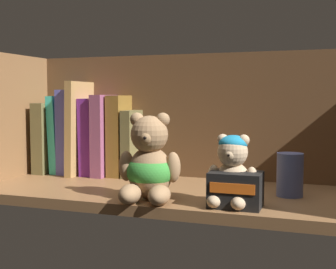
% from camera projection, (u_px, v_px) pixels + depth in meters
% --- Properties ---
extents(shelf_board, '(0.82, 0.30, 0.02)m').
position_uv_depth(shelf_board, '(182.00, 195.00, 0.90)').
color(shelf_board, brown).
rests_on(shelf_board, ground).
extents(shelf_back_panel, '(0.85, 0.01, 0.30)m').
position_uv_depth(shelf_back_panel, '(203.00, 121.00, 1.03)').
color(shelf_back_panel, brown).
rests_on(shelf_back_panel, ground).
extents(shelf_side_panel_left, '(0.02, 0.33, 0.30)m').
position_uv_depth(shelf_side_panel_left, '(6.00, 121.00, 1.02)').
color(shelf_side_panel_left, brown).
rests_on(shelf_side_panel_left, ground).
extents(book_0, '(0.03, 0.13, 0.17)m').
position_uv_depth(book_0, '(52.00, 137.00, 1.13)').
color(book_0, brown).
rests_on(book_0, shelf_board).
extents(book_1, '(0.03, 0.10, 0.19)m').
position_uv_depth(book_1, '(62.00, 134.00, 1.12)').
color(book_1, '#3BCFBD').
rests_on(book_1, shelf_board).
extents(book_2, '(0.04, 0.10, 0.20)m').
position_uv_depth(book_2, '(73.00, 132.00, 1.11)').
color(book_2, '#5559BF').
rests_on(book_2, shelf_board).
extents(book_3, '(0.02, 0.15, 0.22)m').
position_uv_depth(book_3, '(84.00, 128.00, 1.10)').
color(book_3, '#A9834A').
rests_on(book_3, shelf_board).
extents(book_4, '(0.03, 0.11, 0.18)m').
position_uv_depth(book_4, '(95.00, 136.00, 1.09)').
color(book_4, '#6A248B').
rests_on(book_4, shelf_board).
extents(book_5, '(0.03, 0.12, 0.19)m').
position_uv_depth(book_5, '(107.00, 135.00, 1.08)').
color(book_5, '#864564').
rests_on(book_5, shelf_board).
extents(book_6, '(0.03, 0.09, 0.19)m').
position_uv_depth(book_6, '(120.00, 136.00, 1.06)').
color(book_6, brown).
rests_on(book_6, shelf_board).
extents(book_7, '(0.02, 0.09, 0.15)m').
position_uv_depth(book_7, '(133.00, 143.00, 1.06)').
color(book_7, brown).
rests_on(book_7, shelf_board).
extents(teddy_bear_larger, '(0.12, 0.12, 0.16)m').
position_uv_depth(teddy_bear_larger, '(149.00, 166.00, 0.81)').
color(teddy_bear_larger, '#93704C').
rests_on(teddy_bear_larger, shelf_board).
extents(teddy_bear_smaller, '(0.09, 0.09, 0.12)m').
position_uv_depth(teddy_bear_smaller, '(232.00, 172.00, 0.77)').
color(teddy_bear_smaller, tan).
rests_on(teddy_bear_smaller, shelf_board).
extents(pillar_candle, '(0.05, 0.05, 0.08)m').
position_uv_depth(pillar_candle, '(290.00, 175.00, 0.84)').
color(pillar_candle, '#4C5B99').
rests_on(pillar_candle, shelf_board).
extents(small_product_box, '(0.09, 0.06, 0.06)m').
position_uv_depth(small_product_box, '(236.00, 189.00, 0.76)').
color(small_product_box, black).
rests_on(small_product_box, shelf_board).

